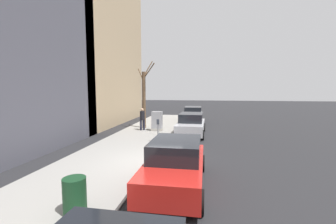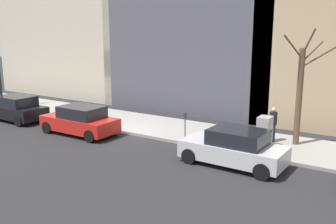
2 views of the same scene
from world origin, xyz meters
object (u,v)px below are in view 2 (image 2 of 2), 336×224
parked_car_red (80,121)px  pedestrian_near_meter (273,122)px  parked_car_silver (234,148)px  bare_tree (300,93)px  parked_car_black (15,108)px  utility_box (264,132)px  parking_meter (185,123)px  trash_bin (79,111)px

parked_car_red → pedestrian_near_meter: (3.71, -9.08, 0.35)m
parked_car_silver → parked_car_red: 8.66m
parked_car_red → bare_tree: size_ratio=0.79×
parked_car_black → parked_car_silver: bearing=-89.6°
parked_car_red → utility_box: 9.41m
parked_car_black → pedestrian_near_meter: 15.13m
parking_meter → trash_bin: parking_meter is taller
parked_car_black → utility_box: size_ratio=2.95×
parked_car_black → pedestrian_near_meter: size_ratio=2.54×
utility_box → pedestrian_near_meter: size_ratio=0.86×
parked_car_silver → pedestrian_near_meter: bearing=-5.1°
parking_meter → trash_bin: 7.74m
parked_car_silver → utility_box: (2.55, -0.38, 0.11)m
utility_box → trash_bin: bearing=92.0°
parked_car_black → utility_box: utility_box is taller
parked_car_silver → parked_car_black: (0.08, 14.27, 0.00)m
utility_box → pedestrian_near_meter: bearing=-1.4°
utility_box → bare_tree: 2.45m
parking_meter → utility_box: bearing=-77.0°
bare_tree → trash_bin: size_ratio=5.94×
parked_car_black → pedestrian_near_meter: pedestrian_near_meter is taller
trash_bin → pedestrian_near_meter: pedestrian_near_meter is taller
parked_car_red → parked_car_black: same height
utility_box → parked_car_red: bearing=105.9°
parked_car_silver → bare_tree: bearing=-20.2°
parked_car_red → parked_car_black: size_ratio=1.00×
parked_car_silver → bare_tree: 4.53m
pedestrian_near_meter → bare_tree: bearing=57.7°
parked_car_red → parked_car_black: bearing=89.0°
parked_car_silver → parking_meter: size_ratio=3.14×
parked_car_red → parking_meter: bearing=-72.3°
trash_bin → parked_car_red: bearing=-132.8°
parked_car_silver → bare_tree: size_ratio=0.79×
parking_meter → utility_box: size_ratio=0.94×
parking_meter → parked_car_black: bearing=98.4°
parked_car_silver → pedestrian_near_meter: 3.73m
bare_tree → pedestrian_near_meter: 1.88m
utility_box → bare_tree: bare_tree is taller
parked_car_red → parking_meter: (1.72, -5.38, 0.24)m
parked_car_red → trash_bin: size_ratio=4.67×
parking_meter → pedestrian_near_meter: size_ratio=0.81×
parking_meter → trash_bin: (0.45, 7.72, -0.38)m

